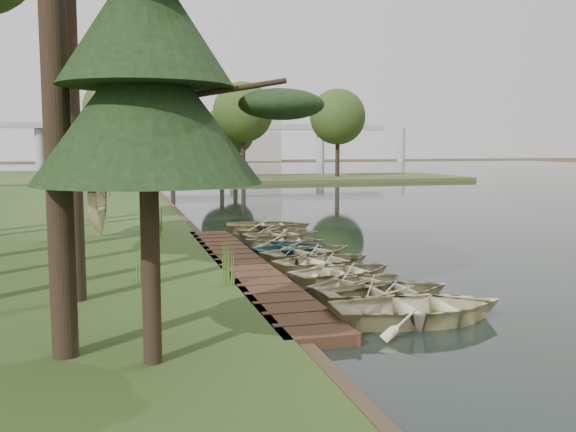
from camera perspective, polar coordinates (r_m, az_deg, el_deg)
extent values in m
plane|color=#3D2F1D|center=(20.73, 0.41, -4.90)|extent=(300.00, 300.00, 0.00)
cube|color=#3B2517|center=(20.33, -3.95, -4.70)|extent=(1.60, 16.00, 0.30)
cube|color=#3D471F|center=(70.97, -4.21, 3.26)|extent=(50.00, 14.00, 0.45)
cylinder|color=black|center=(70.29, -23.32, 4.87)|extent=(0.50, 0.50, 4.80)
sphere|color=#2D4216|center=(70.32, -23.45, 7.80)|extent=(5.60, 5.60, 5.60)
cylinder|color=black|center=(69.67, -17.86, 5.07)|extent=(0.50, 0.50, 4.80)
sphere|color=#2D4216|center=(69.70, -17.97, 8.03)|extent=(5.60, 5.60, 5.60)
cylinder|color=black|center=(69.68, -12.36, 5.23)|extent=(0.50, 0.50, 4.80)
sphere|color=#2D4216|center=(69.71, -12.43, 8.19)|extent=(5.60, 5.60, 5.60)
cylinder|color=black|center=(70.32, -6.91, 5.34)|extent=(0.50, 0.50, 4.80)
sphere|color=#2D4216|center=(70.35, -6.94, 8.27)|extent=(5.60, 5.60, 5.60)
cylinder|color=black|center=(71.59, -1.59, 5.40)|extent=(0.50, 0.50, 4.80)
sphere|color=#2D4216|center=(71.62, -1.60, 8.28)|extent=(5.60, 5.60, 5.60)
cylinder|color=black|center=(73.44, 3.49, 5.41)|extent=(0.50, 0.50, 4.80)
sphere|color=#2D4216|center=(73.47, 3.51, 8.22)|extent=(5.60, 5.60, 5.60)
cylinder|color=black|center=(75.83, 8.29, 5.39)|extent=(0.50, 0.50, 4.80)
sphere|color=#2D4216|center=(75.86, 8.33, 8.11)|extent=(5.60, 5.60, 5.60)
cube|color=#A5A5A0|center=(140.49, -8.92, 7.89)|extent=(90.00, 4.00, 1.20)
cylinder|color=#A5A5A0|center=(140.34, -21.22, 5.91)|extent=(1.80, 1.80, 8.00)
cylinder|color=#A5A5A0|center=(139.69, -12.99, 6.18)|extent=(1.80, 1.80, 8.00)
cylinder|color=#A5A5A0|center=(141.88, -4.85, 6.32)|extent=(1.80, 1.80, 8.00)
cylinder|color=#A5A5A0|center=(146.80, 2.90, 6.33)|extent=(1.80, 1.80, 8.00)
cylinder|color=#A5A5A0|center=(154.17, 10.03, 6.24)|extent=(1.80, 1.80, 8.00)
cube|color=#A5A5A0|center=(163.55, -2.65, 8.09)|extent=(10.00, 8.00, 18.00)
cube|color=#A5A5A0|center=(164.59, -15.10, 6.82)|extent=(8.00, 8.00, 12.00)
imported|color=beige|center=(14.89, 11.59, -7.68)|extent=(4.19, 3.12, 0.83)
imported|color=beige|center=(16.55, 8.71, -6.38)|extent=(3.69, 2.73, 0.74)
imported|color=beige|center=(17.49, 6.62, -5.77)|extent=(3.89, 3.44, 0.67)
imported|color=beige|center=(18.97, 5.01, -4.74)|extent=(3.92, 3.25, 0.70)
imported|color=beige|center=(20.63, 3.29, -3.82)|extent=(3.92, 3.22, 0.71)
imported|color=beige|center=(22.27, 1.94, -3.03)|extent=(4.15, 3.53, 0.73)
imported|color=teal|center=(23.27, 0.51, -2.74)|extent=(3.35, 2.62, 0.63)
imported|color=beige|center=(25.18, -0.26, -2.04)|extent=(3.69, 3.26, 0.63)
imported|color=beige|center=(26.54, -0.46, -1.55)|extent=(3.62, 2.82, 0.69)
imported|color=beige|center=(28.11, -1.36, -1.16)|extent=(3.54, 2.94, 0.63)
imported|color=beige|center=(29.26, -1.77, -0.70)|extent=(4.29, 3.39, 0.80)
imported|color=beige|center=(27.28, -16.30, -1.07)|extent=(3.80, 3.13, 0.68)
cylinder|color=black|center=(11.87, -20.12, 14.26)|extent=(0.46, 0.46, 10.91)
cylinder|color=black|center=(16.07, -18.82, 10.37)|extent=(0.44, 0.44, 9.93)
cylinder|color=black|center=(11.15, -12.12, -3.80)|extent=(0.32, 0.32, 3.61)
cone|color=black|center=(11.00, -12.43, 9.62)|extent=(3.80, 3.80, 2.60)
cone|color=black|center=(11.17, -12.62, 16.93)|extent=(2.90, 2.90, 2.25)
cone|color=#3F661E|center=(17.32, -5.42, -4.25)|extent=(0.60, 0.60, 1.13)
cone|color=#3F661E|center=(18.16, -12.67, -3.97)|extent=(0.60, 0.60, 1.08)
cone|color=#3F661E|center=(26.82, -11.66, -0.83)|extent=(0.60, 0.60, 0.90)
cone|color=#3F661E|center=(28.89, -11.56, -0.21)|extent=(0.60, 0.60, 1.01)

